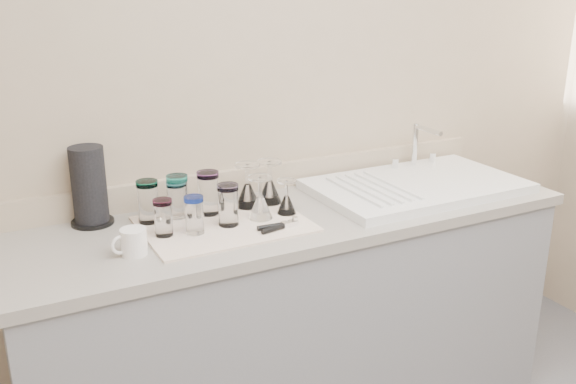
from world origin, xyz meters
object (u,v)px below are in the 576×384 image
tumbler_blue (194,215)px  goblet_back_left (248,192)px  tumbler_teal (148,201)px  goblet_back_right (270,189)px  goblet_front_left (260,204)px  tumbler_purple (208,193)px  tumbler_lavender (228,205)px  can_opener (279,226)px  paper_towel_roll (89,187)px  tumbler_extra (178,196)px  sink_unit (416,185)px  white_mug (133,242)px  tumbler_cyan (176,199)px  goblet_front_right (287,202)px  tumbler_magenta (163,217)px

tumbler_blue → goblet_back_left: (0.26, 0.15, -0.01)m
tumbler_teal → tumbler_blue: bearing=-57.9°
goblet_back_right → goblet_front_left: size_ratio=1.06×
tumbler_purple → tumbler_lavender: tumbler_purple is taller
tumbler_teal → tumbler_purple: bearing=-5.0°
can_opener → paper_towel_roll: size_ratio=0.53×
tumbler_lavender → tumbler_extra: tumbler_extra is taller
sink_unit → goblet_back_left: sink_unit is taller
tumbler_purple → tumbler_extra: tumbler_purple is taller
sink_unit → goblet_back_right: (-0.59, 0.11, 0.04)m
tumbler_teal → white_mug: tumbler_teal is taller
tumbler_blue → tumbler_extra: tumbler_extra is taller
tumbler_cyan → tumbler_extra: size_ratio=0.88×
tumbler_cyan → goblet_front_right: size_ratio=1.06×
can_opener → tumbler_teal: bearing=144.4°
tumbler_teal → goblet_front_left: 0.38m
white_mug → tumbler_blue: bearing=15.4°
tumbler_teal → tumbler_blue: tumbler_teal is taller
tumbler_purple → goblet_front_right: bearing=-26.7°
tumbler_cyan → tumbler_lavender: size_ratio=0.91×
tumbler_cyan → tumbler_extra: tumbler_extra is taller
tumbler_lavender → can_opener: 0.18m
tumbler_cyan → tumbler_lavender: bearing=-48.7°
tumbler_extra → paper_towel_roll: size_ratio=0.55×
tumbler_extra → paper_towel_roll: bearing=162.7°
tumbler_extra → goblet_front_right: bearing=-23.0°
tumbler_cyan → goblet_back_right: goblet_back_right is taller
tumbler_lavender → white_mug: (-0.35, -0.08, -0.04)m
can_opener → tumbler_blue: bearing=160.2°
tumbler_purple → tumbler_magenta: (-0.20, -0.12, -0.02)m
tumbler_blue → white_mug: size_ratio=1.07×
paper_towel_roll → white_mug: bearing=-79.7°
tumbler_blue → white_mug: bearing=-164.6°
paper_towel_roll → goblet_back_left: bearing=-11.2°
paper_towel_roll → tumbler_purple: bearing=-16.2°
tumbler_magenta → goblet_front_left: goblet_front_left is taller
tumbler_cyan → goblet_front_left: bearing=-29.0°
tumbler_purple → can_opener: tumbler_purple is taller
tumbler_teal → tumbler_extra: bearing=3.3°
goblet_front_right → white_mug: (-0.57, -0.09, -0.01)m
tumbler_teal → tumbler_purple: 0.21m
sink_unit → goblet_back_left: 0.69m
sink_unit → paper_towel_roll: (-1.22, 0.22, 0.11)m
goblet_back_left → can_opener: size_ratio=1.12×
tumbler_extra → goblet_back_left: goblet_back_left is taller
tumbler_cyan → tumbler_purple: size_ratio=0.85×
tumbler_blue → tumbler_extra: bearing=89.3°
white_mug → sink_unit: bearing=5.1°
tumbler_blue → tumbler_lavender: (0.13, 0.02, 0.01)m
tumbler_teal → tumbler_extra: 0.11m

